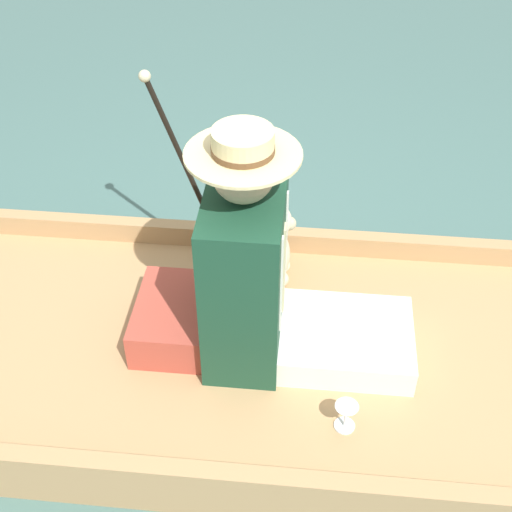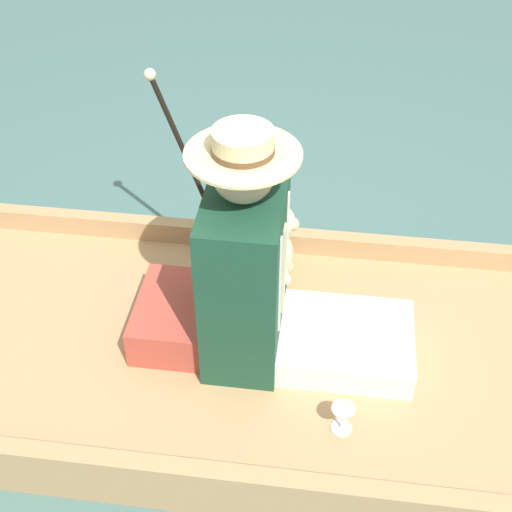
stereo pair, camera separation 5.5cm
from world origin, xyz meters
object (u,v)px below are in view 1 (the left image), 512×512
(teddy_bear, at_px, (274,244))
(wine_glass, at_px, (346,412))
(walking_cane, at_px, (181,155))
(seated_person, at_px, (266,279))

(teddy_bear, bearing_deg, wine_glass, 22.45)
(wine_glass, xyz_separation_m, walking_cane, (-0.80, -0.65, 0.40))
(wine_glass, bearing_deg, walking_cane, -141.11)
(seated_person, xyz_separation_m, walking_cane, (-0.48, -0.36, 0.15))
(seated_person, xyz_separation_m, teddy_bear, (-0.36, 0.00, -0.15))
(seated_person, height_order, teddy_bear, seated_person)
(teddy_bear, relative_size, wine_glass, 3.53)
(seated_person, bearing_deg, teddy_bear, 169.93)
(walking_cane, bearing_deg, wine_glass, 38.89)
(seated_person, distance_m, walking_cane, 0.62)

